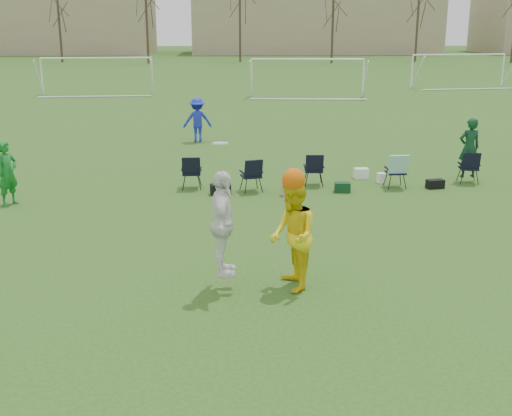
{
  "coord_description": "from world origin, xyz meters",
  "views": [
    {
      "loc": [
        -0.76,
        -10.38,
        4.64
      ],
      "look_at": [
        -0.37,
        1.36,
        1.25
      ],
      "focal_mm": 45.0,
      "sensor_mm": 36.0,
      "label": 1
    }
  ],
  "objects_px": {
    "goal_right": "(459,61)",
    "fielder_green_near": "(7,173)",
    "goal_left": "(97,65)",
    "goal_mid": "(307,67)",
    "fielder_blue": "(197,120)",
    "center_contest": "(266,230)"
  },
  "relations": [
    {
      "from": "goal_mid",
      "to": "goal_right",
      "type": "height_order",
      "value": "same"
    },
    {
      "from": "fielder_blue",
      "to": "goal_left",
      "type": "relative_size",
      "value": 0.24
    },
    {
      "from": "goal_left",
      "to": "goal_right",
      "type": "relative_size",
      "value": 1.01
    },
    {
      "from": "fielder_blue",
      "to": "goal_left",
      "type": "bearing_deg",
      "value": -75.25
    },
    {
      "from": "goal_mid",
      "to": "fielder_blue",
      "type": "bearing_deg",
      "value": -106.81
    },
    {
      "from": "fielder_blue",
      "to": "goal_mid",
      "type": "bearing_deg",
      "value": -118.75
    },
    {
      "from": "center_contest",
      "to": "goal_mid",
      "type": "relative_size",
      "value": 0.37
    },
    {
      "from": "fielder_green_near",
      "to": "center_contest",
      "type": "height_order",
      "value": "center_contest"
    },
    {
      "from": "goal_left",
      "to": "goal_right",
      "type": "xyz_separation_m",
      "value": [
        26.0,
        4.0,
        0.0
      ]
    },
    {
      "from": "fielder_blue",
      "to": "goal_left",
      "type": "height_order",
      "value": "goal_left"
    },
    {
      "from": "fielder_green_near",
      "to": "goal_left",
      "type": "xyz_separation_m",
      "value": [
        -3.26,
        27.78,
        1.06
      ]
    },
    {
      "from": "fielder_blue",
      "to": "goal_right",
      "type": "relative_size",
      "value": 0.24
    },
    {
      "from": "fielder_blue",
      "to": "goal_mid",
      "type": "distance_m",
      "value": 17.67
    },
    {
      "from": "fielder_green_near",
      "to": "center_contest",
      "type": "xyz_separation_m",
      "value": [
        6.51,
        -5.85,
        0.27
      ]
    },
    {
      "from": "goal_left",
      "to": "goal_mid",
      "type": "bearing_deg",
      "value": -13.13
    },
    {
      "from": "goal_mid",
      "to": "goal_right",
      "type": "relative_size",
      "value": 1.01
    },
    {
      "from": "center_contest",
      "to": "goal_left",
      "type": "height_order",
      "value": "center_contest"
    },
    {
      "from": "center_contest",
      "to": "fielder_green_near",
      "type": "bearing_deg",
      "value": 138.07
    },
    {
      "from": "goal_left",
      "to": "center_contest",
      "type": "bearing_deg",
      "value": -78.8
    },
    {
      "from": "goal_right",
      "to": "goal_mid",
      "type": "bearing_deg",
      "value": -161.43
    },
    {
      "from": "center_contest",
      "to": "fielder_blue",
      "type": "bearing_deg",
      "value": 97.66
    },
    {
      "from": "goal_right",
      "to": "fielder_green_near",
      "type": "bearing_deg",
      "value": -133.58
    }
  ]
}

